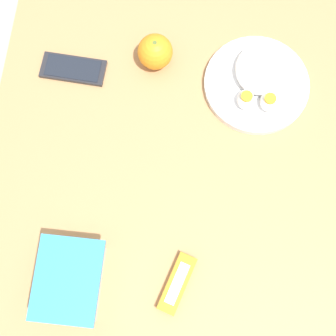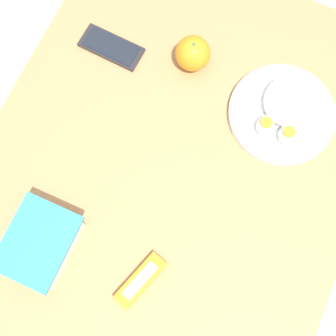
{
  "view_description": "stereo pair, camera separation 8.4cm",
  "coord_description": "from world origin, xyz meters",
  "views": [
    {
      "loc": [
        -0.27,
        -0.03,
        1.77
      ],
      "look_at": [
        -0.01,
        0.0,
        0.78
      ],
      "focal_mm": 50.0,
      "sensor_mm": 36.0,
      "label": 1
    },
    {
      "loc": [
        -0.25,
        -0.11,
        1.77
      ],
      "look_at": [
        -0.01,
        0.0,
        0.78
      ],
      "focal_mm": 50.0,
      "sensor_mm": 36.0,
      "label": 2
    }
  ],
  "objects": [
    {
      "name": "ground_plane",
      "position": [
        0.0,
        0.0,
        0.0
      ],
      "size": [
        10.0,
        10.0,
        0.0
      ],
      "primitive_type": "plane",
      "color": "#B2A899"
    },
    {
      "name": "rice_plate",
      "position": [
        0.23,
        -0.19,
        0.77
      ],
      "size": [
        0.25,
        0.25,
        0.05
      ],
      "color": "white",
      "rests_on": "table"
    },
    {
      "name": "candy_bar",
      "position": [
        -0.25,
        -0.04,
        0.76
      ],
      "size": [
        0.13,
        0.08,
        0.02
      ],
      "color": "orange",
      "rests_on": "table"
    },
    {
      "name": "table",
      "position": [
        0.0,
        0.0,
        0.66
      ],
      "size": [
        1.09,
        0.84,
        0.75
      ],
      "color": "#AD7F51",
      "rests_on": "ground_plane"
    },
    {
      "name": "food_container",
      "position": [
        -0.27,
        0.17,
        0.79
      ],
      "size": [
        0.17,
        0.13,
        0.09
      ],
      "color": "white",
      "rests_on": "table"
    },
    {
      "name": "cell_phone",
      "position": [
        0.22,
        0.25,
        0.76
      ],
      "size": [
        0.07,
        0.16,
        0.01
      ],
      "color": "#232328",
      "rests_on": "table"
    },
    {
      "name": "orange_fruit",
      "position": [
        0.27,
        0.06,
        0.79
      ],
      "size": [
        0.08,
        0.08,
        0.08
      ],
      "color": "orange",
      "rests_on": "table"
    }
  ]
}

